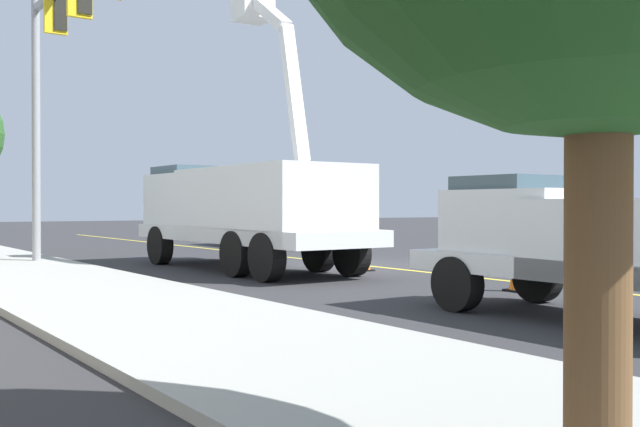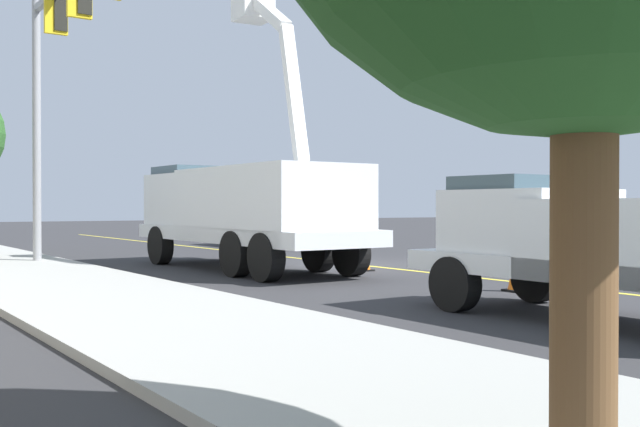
# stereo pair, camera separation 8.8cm
# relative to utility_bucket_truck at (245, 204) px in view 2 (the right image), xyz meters

# --- Properties ---
(ground) EXTENTS (120.00, 120.00, 0.00)m
(ground) POSITION_rel_utility_bucket_truck_xyz_m (-0.35, -3.20, -1.63)
(ground) COLOR #2D2D30
(sidewalk_far_side) EXTENTS (60.10, 8.11, 0.12)m
(sidewalk_far_side) POSITION_rel_utility_bucket_truck_xyz_m (-0.96, 4.89, -1.57)
(sidewalk_far_side) COLOR #9E9E99
(sidewalk_far_side) RESTS_ON ground
(lane_centre_stripe) EXTENTS (49.87, 3.92, 0.01)m
(lane_centre_stripe) POSITION_rel_utility_bucket_truck_xyz_m (-0.35, -3.20, -1.63)
(lane_centre_stripe) COLOR yellow
(lane_centre_stripe) RESTS_ON ground
(utility_bucket_truck) EXTENTS (8.36, 3.11, 7.93)m
(utility_bucket_truck) POSITION_rel_utility_bucket_truck_xyz_m (0.00, 0.00, 0.00)
(utility_bucket_truck) COLOR silver
(utility_bucket_truck) RESTS_ON ground
(service_pickup_truck) EXTENTS (5.74, 2.53, 2.06)m
(service_pickup_truck) POSITION_rel_utility_bucket_truck_xyz_m (-10.15, -0.75, -0.51)
(service_pickup_truck) COLOR silver
(service_pickup_truck) RESTS_ON ground
(passing_minivan) EXTENTS (4.93, 2.26, 1.69)m
(passing_minivan) POSITION_rel_utility_bucket_truck_xyz_m (8.92, -5.02, -0.66)
(passing_minivan) COLOR black
(passing_minivan) RESTS_ON ground
(traffic_cone_mid_front) EXTENTS (0.40, 0.40, 0.82)m
(traffic_cone_mid_front) POSITION_rel_utility_bucket_truck_xyz_m (-6.95, -2.38, -1.23)
(traffic_cone_mid_front) COLOR black
(traffic_cone_mid_front) RESTS_ON ground
(traffic_cone_mid_rear) EXTENTS (0.40, 0.40, 0.72)m
(traffic_cone_mid_rear) POSITION_rel_utility_bucket_truck_xyz_m (-1.93, -2.32, -1.28)
(traffic_cone_mid_rear) COLOR black
(traffic_cone_mid_rear) RESTS_ON ground
(traffic_cone_trailing) EXTENTS (0.40, 0.40, 0.74)m
(traffic_cone_trailing) POSITION_rel_utility_bucket_truck_xyz_m (4.51, -1.79, -1.27)
(traffic_cone_trailing) COLOR black
(traffic_cone_trailing) RESTS_ON ground
(traffic_signal_mast) EXTENTS (6.86, 0.86, 7.53)m
(traffic_signal_mast) POSITION_rel_utility_bucket_truck_xyz_m (1.94, 4.08, 3.79)
(traffic_signal_mast) COLOR gray
(traffic_signal_mast) RESTS_ON ground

